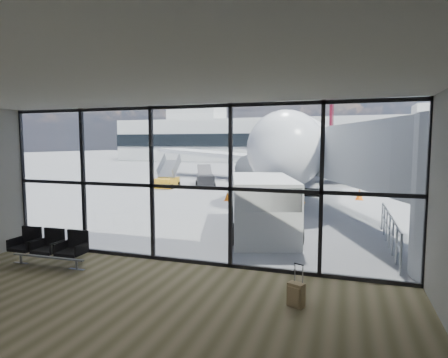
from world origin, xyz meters
The scene contains 21 objects.
ground centered at (0.00, 40.00, 0.00)m, with size 220.00×220.00×0.00m, color slate.
lounge_shell centered at (0.00, -4.80, 2.65)m, with size 12.02×8.01×4.51m.
glass_curtain_wall centered at (0.00, 0.00, 2.25)m, with size 12.10×0.12×4.50m.
jet_bridge centered at (4.90, 7.07, 2.76)m, with size 8.00×16.50×4.33m.
apron_railing centered at (5.60, 3.50, 0.72)m, with size 0.06×5.46×1.11m.
far_terminal centered at (-0.59, 61.97, 4.21)m, with size 80.00×12.20×11.00m.
tree_0 centered at (-45.00, 72.00, 4.63)m, with size 4.95×4.95×7.12m.
tree_1 centered at (-39.00, 72.00, 5.25)m, with size 5.61×5.61×8.07m.
tree_2 centered at (-33.00, 72.00, 5.88)m, with size 6.27×6.27×9.03m.
tree_3 centered at (-27.00, 72.00, 4.63)m, with size 4.95×4.95×7.12m.
tree_4 centered at (-21.00, 72.00, 5.25)m, with size 5.61×5.61×8.07m.
tree_5 centered at (-15.00, 72.00, 5.88)m, with size 6.27×6.27×9.03m.
seating_row centered at (-3.68, -1.38, 0.57)m, with size 2.32×0.70×1.03m.
suitcase centered at (3.25, -1.99, 0.28)m, with size 0.39×0.33×0.91m.
airliner centered at (1.74, 26.03, 3.07)m, with size 33.83×39.15×10.08m.
service_van centered at (1.24, 3.93, 1.11)m, with size 3.54×5.39×2.16m.
belt_loader centered at (-6.34, 17.75, 0.56)m, with size 2.56×3.82×1.67m.
mobile_stairs centered at (-9.06, 16.48, 0.50)m, with size 1.89×3.12×2.08m.
traffic_cone_a centered at (1.80, 12.02, 0.26)m, with size 0.39×0.39×0.55m.
traffic_cone_b centered at (-2.54, 11.51, 0.25)m, with size 0.37×0.37×0.53m.
traffic_cone_c centered at (5.00, 14.39, 0.31)m, with size 0.46×0.46×0.66m.
Camera 1 is at (4.17, -9.65, 3.43)m, focal length 30.00 mm.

